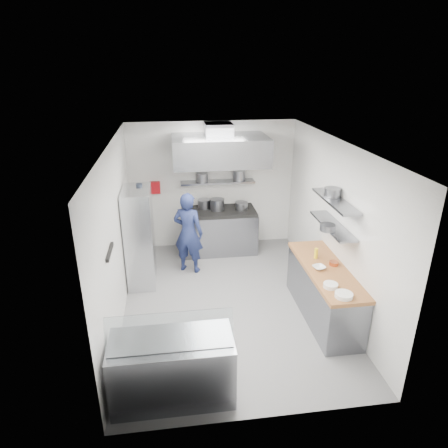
{
  "coord_description": "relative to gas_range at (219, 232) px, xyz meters",
  "views": [
    {
      "loc": [
        -0.9,
        -5.94,
        3.96
      ],
      "look_at": [
        0.0,
        0.6,
        1.25
      ],
      "focal_mm": 32.0,
      "sensor_mm": 36.0,
      "label": 1
    }
  ],
  "objects": [
    {
      "name": "hood_duct",
      "position": [
        0.0,
        0.05,
        2.23
      ],
      "size": [
        0.55,
        0.55,
        0.24
      ],
      "primitive_type": "cube",
      "color": "slate",
      "rests_on": "extractor_hood"
    },
    {
      "name": "plate_stack_b",
      "position": [
        1.22,
        -3.27,
        0.48
      ],
      "size": [
        0.21,
        0.21,
        0.06
      ],
      "primitive_type": "cylinder",
      "color": "white",
      "rests_on": "prep_counter_top"
    },
    {
      "name": "wall_shelf_lower",
      "position": [
        1.54,
        -2.4,
        1.05
      ],
      "size": [
        0.3,
        1.3,
        0.04
      ],
      "primitive_type": "cube",
      "color": "gray",
      "rests_on": "wall_right"
    },
    {
      "name": "shelf_pot_d",
      "position": [
        1.55,
        -2.24,
        1.56
      ],
      "size": [
        0.26,
        0.26,
        0.14
      ],
      "primitive_type": "cylinder",
      "color": "slate",
      "rests_on": "wall_shelf_upper"
    },
    {
      "name": "cooktop",
      "position": [
        0.0,
        0.0,
        0.48
      ],
      "size": [
        1.57,
        0.78,
        0.06
      ],
      "primitive_type": "cube",
      "color": "black",
      "rests_on": "gas_range"
    },
    {
      "name": "squeeze_bottle",
      "position": [
        1.33,
        -2.35,
        0.54
      ],
      "size": [
        0.06,
        0.06,
        0.18
      ],
      "primitive_type": "cylinder",
      "color": "yellow",
      "rests_on": "prep_counter_top"
    },
    {
      "name": "wall_front",
      "position": [
        -0.1,
        -4.6,
        0.95
      ],
      "size": [
        3.6,
        2.8,
        0.02
      ],
      "primitive_type": "cube",
      "rotation": [
        -1.57,
        0.0,
        0.0
      ],
      "color": "white",
      "rests_on": "floor"
    },
    {
      "name": "red_firebox",
      "position": [
        -1.35,
        0.34,
        0.97
      ],
      "size": [
        0.22,
        0.1,
        0.26
      ],
      "primitive_type": "cube",
      "color": "#A80D15",
      "rests_on": "wall_back"
    },
    {
      "name": "copper_pan",
      "position": [
        1.54,
        -2.62,
        0.48
      ],
      "size": [
        0.15,
        0.15,
        0.06
      ],
      "primitive_type": "cylinder",
      "color": "#C76138",
      "rests_on": "prep_counter_top"
    },
    {
      "name": "display_case",
      "position": [
        -1.1,
        -4.1,
        -0.03
      ],
      "size": [
        1.5,
        0.7,
        0.85
      ],
      "primitive_type": "cube",
      "color": "gray",
      "rests_on": "floor"
    },
    {
      "name": "rack_jar",
      "position": [
        -1.58,
        -0.93,
        1.35
      ],
      "size": [
        0.12,
        0.12,
        0.18
      ],
      "primitive_type": "cylinder",
      "color": "black",
      "rests_on": "wire_rack"
    },
    {
      "name": "stock_pot_mid",
      "position": [
        -0.04,
        0.04,
        0.63
      ],
      "size": [
        0.31,
        0.31,
        0.24
      ],
      "primitive_type": "cylinder",
      "color": "slate",
      "rests_on": "cooktop"
    },
    {
      "name": "wire_rack",
      "position": [
        -1.63,
        -1.14,
        0.48
      ],
      "size": [
        0.5,
        0.9,
        1.85
      ],
      "primitive_type": "cube",
      "color": "silver",
      "rests_on": "floor"
    },
    {
      "name": "chef",
      "position": [
        -0.72,
        -0.83,
        0.37
      ],
      "size": [
        0.71,
        0.61,
        1.65
      ],
      "primitive_type": "imported",
      "rotation": [
        0.0,
        0.0,
        2.72
      ],
      "color": "#19224C",
      "rests_on": "floor"
    },
    {
      "name": "plate_stack_a",
      "position": [
        1.31,
        -3.54,
        0.48
      ],
      "size": [
        0.25,
        0.25,
        0.06
      ],
      "primitive_type": "cylinder",
      "color": "white",
      "rests_on": "prep_counter_top"
    },
    {
      "name": "stock_pot_left",
      "position": [
        -0.32,
        0.17,
        0.61
      ],
      "size": [
        0.27,
        0.27,
        0.2
      ],
      "primitive_type": "cylinder",
      "color": "slate",
      "rests_on": "cooktop"
    },
    {
      "name": "gas_range",
      "position": [
        0.0,
        0.0,
        0.0
      ],
      "size": [
        1.6,
        0.8,
        0.9
      ],
      "primitive_type": "cube",
      "color": "gray",
      "rests_on": "floor"
    },
    {
      "name": "wall_shelf_upper",
      "position": [
        1.54,
        -2.4,
        1.47
      ],
      "size": [
        0.3,
        1.3,
        0.04
      ],
      "primitive_type": "cube",
      "color": "gray",
      "rests_on": "wall_right"
    },
    {
      "name": "prep_counter_base",
      "position": [
        1.38,
        -2.7,
        -0.03
      ],
      "size": [
        0.62,
        2.0,
        0.84
      ],
      "primitive_type": "cube",
      "color": "gray",
      "rests_on": "floor"
    },
    {
      "name": "rack_bin_a",
      "position": [
        -1.63,
        -1.03,
        0.35
      ],
      "size": [
        0.17,
        0.21,
        0.19
      ],
      "primitive_type": "cube",
      "color": "white",
      "rests_on": "wire_rack"
    },
    {
      "name": "rack_bin_b",
      "position": [
        -1.63,
        -0.63,
        0.85
      ],
      "size": [
        0.13,
        0.17,
        0.15
      ],
      "primitive_type": "cube",
      "color": "yellow",
      "rests_on": "wire_rack"
    },
    {
      "name": "knife_strip",
      "position": [
        -1.88,
        -3.0,
        1.1
      ],
      "size": [
        0.04,
        0.55,
        0.05
      ],
      "primitive_type": "cube",
      "color": "black",
      "rests_on": "wall_left"
    },
    {
      "name": "shelf_pot_c",
      "position": [
        1.36,
        -2.63,
        1.12
      ],
      "size": [
        0.24,
        0.24,
        0.1
      ],
      "primitive_type": "cylinder",
      "color": "slate",
      "rests_on": "wall_shelf_lower"
    },
    {
      "name": "shelf_pot_a",
      "position": [
        -0.33,
        0.28,
        1.18
      ],
      "size": [
        0.26,
        0.26,
        0.18
      ],
      "primitive_type": "cylinder",
      "color": "slate",
      "rests_on": "over_range_shelf"
    },
    {
      "name": "stock_pot_right",
      "position": [
        0.49,
        -0.0,
        0.59
      ],
      "size": [
        0.28,
        0.28,
        0.16
      ],
      "primitive_type": "cylinder",
      "color": "slate",
      "rests_on": "cooktop"
    },
    {
      "name": "wall_back",
      "position": [
        -0.1,
        0.4,
        0.95
      ],
      "size": [
        3.6,
        2.8,
        0.02
      ],
      "primitive_type": "cube",
      "rotation": [
        1.57,
        0.0,
        0.0
      ],
      "color": "white",
      "rests_on": "floor"
    },
    {
      "name": "wall_left",
      "position": [
        -1.9,
        -2.1,
        0.95
      ],
      "size": [
        2.8,
        5.0,
        0.02
      ],
      "primitive_type": "cube",
      "rotation": [
        1.57,
        0.0,
        1.57
      ],
      "color": "white",
      "rests_on": "floor"
    },
    {
      "name": "over_range_shelf",
      "position": [
        0.0,
        0.24,
        1.07
      ],
      "size": [
        1.6,
        0.3,
        0.04
      ],
      "primitive_type": "cube",
      "color": "gray",
      "rests_on": "wall_back"
    },
    {
      "name": "display_glass",
      "position": [
        -1.1,
        -4.22,
        0.62
      ],
      "size": [
        1.47,
        0.19,
        0.42
      ],
      "primitive_type": "cube",
      "rotation": [
        -0.38,
        0.0,
        0.0
      ],
      "color": "silver",
      "rests_on": "display_case"
    },
    {
      "name": "floor",
      "position": [
        -0.1,
        -2.1,
        -0.45
      ],
      "size": [
        5.0,
        5.0,
        0.0
      ],
      "primitive_type": "plane",
      "color": "slate",
      "rests_on": "ground"
    },
    {
      "name": "prep_counter_top",
      "position": [
        1.38,
        -2.7,
        0.42
      ],
      "size": [
        0.65,
        2.04,
        0.06
      ],
      "primitive_type": "cube",
      "color": "#986532",
      "rests_on": "prep_counter_base"
    },
    {
      "name": "ceiling",
      "position": [
        -0.1,
        -2.1,
        2.35
      ],
      "size": [
        5.0,
        5.0,
        0.0
      ],
      "primitive_type": "plane",
      "rotation": [
        3.14,
        0.0,
        0.0
      ],
      "color": "silver",
      "rests_on": "wall_back"
    },
    {
      "name": "mixing_bowl",
      "position": [
        1.25,
        -2.72,
        0.47
      ],
      "size": [
        0.24,
        0.24,
        0.05
      ],
      "primitive_type": "imported",
      "rotation": [
        0.0,
        0.0,
        0.26
      ],
      "color": "white",
      "rests_on": "prep_counter_top"
    },
    {
      "name": "wall_right",
      "position": [
        1.7,
        -2.1,
        0.95
      ],
      "size": [
        2.8,
        5.0,
        0.02
      ],
      "primitive_type": "cube",
      "rotation": [
        1.57,
        0.0,
        -1.57
      ],
      "color": "white",
      "rests_on": "floor"
    },
    {
      "name": "shelf_pot_b",
      "position": [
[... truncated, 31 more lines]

